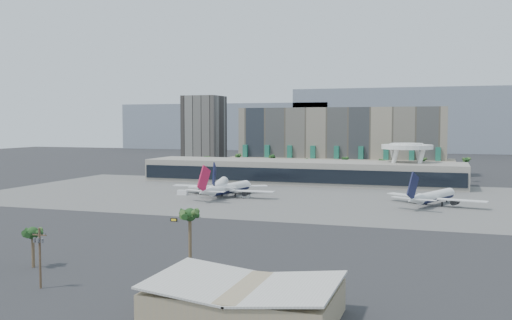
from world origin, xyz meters
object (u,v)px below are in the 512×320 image
(airliner_centre, at_px, (228,188))
(taxiway_sign, at_px, (174,220))
(utility_pole, at_px, (40,253))
(service_vehicle_b, at_px, (246,196))
(service_vehicle_a, at_px, (182,193))
(airliner_left, at_px, (220,185))
(airliner_right, at_px, (433,196))

(airliner_centre, relative_size, taxiway_sign, 18.54)
(utility_pole, bearing_deg, service_vehicle_b, 92.25)
(utility_pole, distance_m, service_vehicle_b, 139.30)
(airliner_centre, distance_m, service_vehicle_a, 22.04)
(airliner_centre, bearing_deg, service_vehicle_a, -170.81)
(utility_pole, xyz_separation_m, airliner_left, (-22.69, 151.19, -3.19))
(utility_pole, xyz_separation_m, airliner_right, (71.42, 140.72, -3.46))
(airliner_left, relative_size, service_vehicle_a, 9.63)
(airliner_centre, bearing_deg, airliner_right, 11.14)
(airliner_centre, xyz_separation_m, taxiway_sign, (5.12, -62.55, -3.33))
(airliner_right, distance_m, taxiway_sign, 102.87)
(service_vehicle_a, xyz_separation_m, taxiway_sign, (26.98, -62.94, -0.60))
(airliner_right, bearing_deg, airliner_left, -162.86)
(utility_pole, height_order, airliner_left, airliner_left)
(utility_pole, distance_m, taxiway_sign, 77.64)
(airliner_left, relative_size, service_vehicle_b, 14.50)
(service_vehicle_b, height_order, taxiway_sign, service_vehicle_b)
(service_vehicle_a, height_order, service_vehicle_b, service_vehicle_a)
(airliner_left, xyz_separation_m, airliner_centre, (8.44, -11.82, -0.09))
(airliner_left, height_order, airliner_centre, airliner_left)
(taxiway_sign, bearing_deg, airliner_right, 37.77)
(airliner_left, bearing_deg, utility_pole, -96.28)
(service_vehicle_a, bearing_deg, utility_pole, -79.27)
(airliner_left, distance_m, taxiway_sign, 75.67)
(utility_pole, relative_size, airliner_centre, 0.27)
(airliner_right, xyz_separation_m, service_vehicle_a, (-107.53, -0.96, -2.55))
(airliner_right, distance_m, service_vehicle_b, 76.96)
(utility_pole, xyz_separation_m, airliner_centre, (-14.25, 139.37, -3.28))
(taxiway_sign, bearing_deg, service_vehicle_a, 112.54)
(airliner_left, distance_m, service_vehicle_b, 21.31)
(service_vehicle_a, relative_size, service_vehicle_b, 1.51)
(airliner_right, bearing_deg, utility_pole, -93.42)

